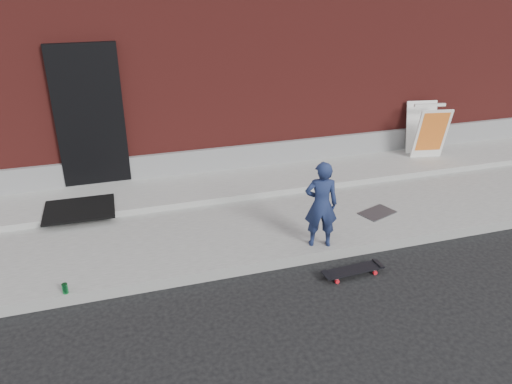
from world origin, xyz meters
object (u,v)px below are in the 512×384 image
object	(u,v)px
soda_can	(65,288)
child	(321,205)
pizza_sign	(427,130)
skateboard	(353,270)

from	to	relation	value
soda_can	child	bearing A→B (deg)	2.67
child	pizza_sign	world-z (taller)	child
child	pizza_sign	xyz separation A→B (m)	(3.18, 2.32, 0.00)
skateboard	soda_can	bearing A→B (deg)	172.54
skateboard	soda_can	distance (m)	3.46
skateboard	child	bearing A→B (deg)	109.58
pizza_sign	skateboard	bearing A→B (deg)	-135.42
soda_can	skateboard	bearing A→B (deg)	-7.46
child	skateboard	bearing A→B (deg)	125.76
child	pizza_sign	distance (m)	3.93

